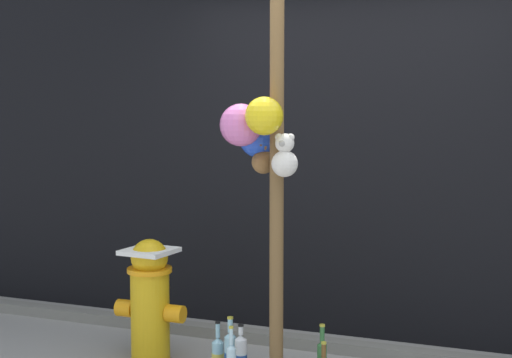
{
  "coord_description": "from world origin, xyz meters",
  "views": [
    {
      "loc": [
        1.15,
        -3.51,
        1.61
      ],
      "look_at": [
        -0.33,
        0.35,
        1.24
      ],
      "focal_mm": 49.77,
      "sensor_mm": 36.0,
      "label": 1
    }
  ],
  "objects": [
    {
      "name": "litter_1",
      "position": [
        -1.38,
        0.87,
        0.0
      ],
      "size": [
        0.11,
        0.11,
        0.01
      ],
      "primitive_type": "cube",
      "rotation": [
        0.0,
        0.0,
        1.69
      ],
      "color": "tan",
      "rests_on": "ground_plane"
    },
    {
      "name": "fire_hydrant",
      "position": [
        -1.15,
        0.52,
        0.42
      ],
      "size": [
        0.49,
        0.34,
        0.8
      ],
      "color": "gold",
      "rests_on": "ground_plane"
    },
    {
      "name": "bottle_1",
      "position": [
        -0.43,
        0.35,
        0.15
      ],
      "size": [
        0.08,
        0.08,
        0.35
      ],
      "color": "silver",
      "rests_on": "ground_plane"
    },
    {
      "name": "bottle_5",
      "position": [
        -0.63,
        0.45,
        0.11
      ],
      "size": [
        0.08,
        0.08,
        0.32
      ],
      "color": "#93CCE0",
      "rests_on": "ground_plane"
    },
    {
      "name": "bottle_3",
      "position": [
        -0.52,
        0.4,
        0.15
      ],
      "size": [
        0.08,
        0.08,
        0.38
      ],
      "color": "#93CCE0",
      "rests_on": "ground_plane"
    },
    {
      "name": "curb_strip",
      "position": [
        0.0,
        1.08,
        0.04
      ],
      "size": [
        8.0,
        0.12,
        0.08
      ],
      "primitive_type": "cube",
      "color": "slate",
      "rests_on": "ground_plane"
    },
    {
      "name": "memorial_post",
      "position": [
        -0.27,
        0.34,
        1.68
      ],
      "size": [
        0.59,
        0.51,
        2.9
      ],
      "color": "brown",
      "rests_on": "ground_plane"
    },
    {
      "name": "building_wall",
      "position": [
        0.0,
        1.55,
        1.51
      ],
      "size": [
        10.0,
        0.2,
        3.02
      ],
      "color": "black",
      "rests_on": "ground_plane"
    }
  ]
}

